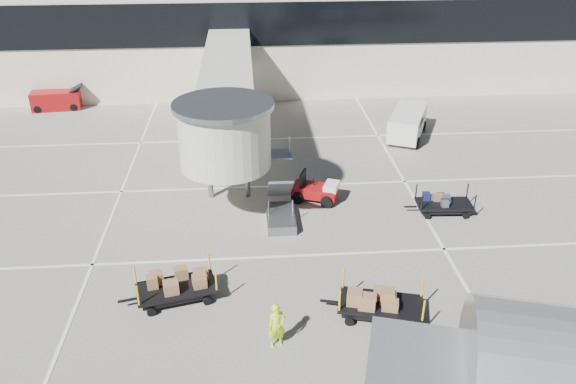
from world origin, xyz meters
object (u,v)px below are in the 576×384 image
object	(u,v)px
baggage_tug	(316,191)
minivan	(408,121)
ground_worker	(277,326)
suitcase_cart	(443,205)
box_cart_near	(379,304)
box_cart_far	(176,287)
belt_loader	(57,100)

from	to	relation	value
baggage_tug	minivan	world-z (taller)	minivan
ground_worker	minivan	size ratio (longest dim) A/B	0.36
suitcase_cart	box_cart_near	bearing A→B (deg)	-120.14
baggage_tug	box_cart_far	world-z (taller)	baggage_tug
baggage_tug	box_cart_near	world-z (taller)	baggage_tug
baggage_tug	belt_loader	bearing A→B (deg)	159.60
minivan	belt_loader	size ratio (longest dim) A/B	1.30
box_cart_far	box_cart_near	bearing A→B (deg)	-25.54
suitcase_cart	box_cart_far	xyz separation A→B (m)	(-12.99, -6.05, 0.12)
box_cart_near	suitcase_cart	bearing A→B (deg)	71.61
baggage_tug	ground_worker	world-z (taller)	ground_worker
suitcase_cart	box_cart_near	distance (m)	9.26
ground_worker	minivan	xyz separation A→B (m)	(10.04, 19.48, 0.17)
box_cart_near	belt_loader	size ratio (longest dim) A/B	1.02
baggage_tug	ground_worker	size ratio (longest dim) A/B	1.45
baggage_tug	ground_worker	bearing A→B (deg)	-82.90
belt_loader	baggage_tug	bearing A→B (deg)	-47.91
suitcase_cart	box_cart_far	distance (m)	14.33
suitcase_cart	ground_worker	xyz separation A→B (m)	(-9.11, -9.02, 0.44)
box_cart_near	box_cart_far	bearing A→B (deg)	-177.21
baggage_tug	belt_loader	world-z (taller)	belt_loader
suitcase_cart	belt_loader	xyz separation A→B (m)	(-24.36, 17.96, 0.22)
box_cart_near	ground_worker	xyz separation A→B (m)	(-4.03, -1.27, 0.30)
suitcase_cart	ground_worker	world-z (taller)	ground_worker
suitcase_cart	belt_loader	bearing A→B (deg)	146.70
baggage_tug	belt_loader	xyz separation A→B (m)	(-18.02, 16.09, 0.13)
belt_loader	box_cart_far	bearing A→B (deg)	-70.81
suitcase_cart	belt_loader	size ratio (longest dim) A/B	0.88
suitcase_cart	box_cart_near	size ratio (longest dim) A/B	0.86
baggage_tug	box_cart_near	bearing A→B (deg)	-61.13
box_cart_far	belt_loader	xyz separation A→B (m)	(-11.37, 24.01, 0.10)
box_cart_far	ground_worker	bearing A→B (deg)	-50.83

